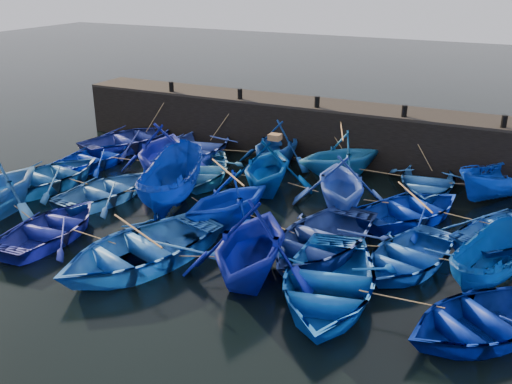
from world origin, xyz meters
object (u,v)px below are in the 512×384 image
at_px(boat_8, 202,170).
at_px(wooden_crate, 275,137).
at_px(boat_0, 132,138).
at_px(boat_13, 51,176).

distance_m(boat_8, wooden_crate, 3.89).
height_order(boat_0, boat_8, boat_0).
bearing_deg(boat_8, boat_0, 133.97).
distance_m(boat_13, wooden_crate, 9.58).
xyz_separation_m(boat_8, boat_13, (-5.31, -3.45, 0.02)).
xyz_separation_m(boat_0, boat_8, (5.62, -2.43, -0.05)).
height_order(boat_8, wooden_crate, wooden_crate).
bearing_deg(boat_8, wooden_crate, -21.69).
bearing_deg(wooden_crate, boat_13, -158.06).
relative_size(boat_8, wooden_crate, 10.05).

